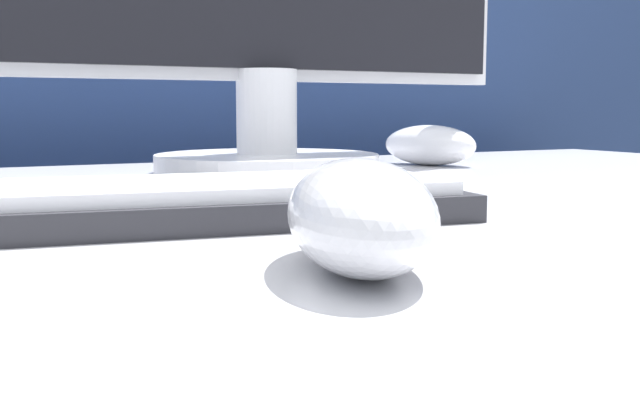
% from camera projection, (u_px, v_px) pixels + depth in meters
% --- Properties ---
extents(partition_panel, '(5.00, 0.03, 1.26)m').
position_uv_depth(partition_panel, '(17.00, 251.00, 0.99)').
color(partition_panel, navy).
rests_on(partition_panel, ground_plane).
extents(computer_mouse_near, '(0.10, 0.13, 0.05)m').
position_uv_depth(computer_mouse_near, '(360.00, 215.00, 0.30)').
color(computer_mouse_near, silver).
rests_on(computer_mouse_near, desk).
extents(keyboard, '(0.41, 0.18, 0.02)m').
position_uv_depth(keyboard, '(133.00, 204.00, 0.43)').
color(keyboard, '#28282D').
rests_on(keyboard, desk).
extents(computer_mouse_far, '(0.10, 0.13, 0.05)m').
position_uv_depth(computer_mouse_far, '(429.00, 145.00, 0.88)').
color(computer_mouse_far, white).
rests_on(computer_mouse_far, desk).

